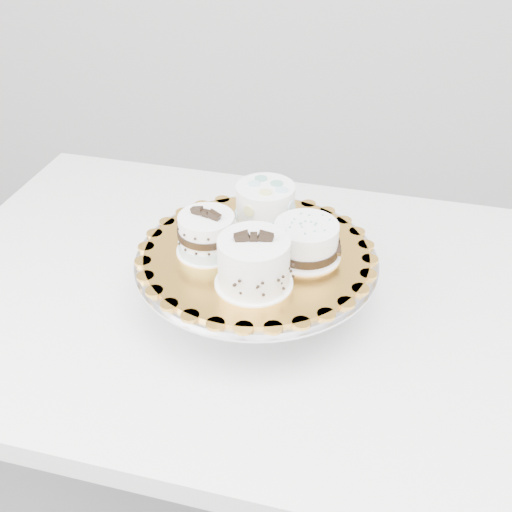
# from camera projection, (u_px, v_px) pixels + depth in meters

# --- Properties ---
(table) EXTENTS (1.36, 1.02, 0.75)m
(table) POSITION_uv_depth(u_px,v_px,m) (260.00, 322.00, 1.19)
(table) COLOR white
(table) RESTS_ON floor
(cake_stand) EXTENTS (0.40, 0.40, 0.11)m
(cake_stand) POSITION_uv_depth(u_px,v_px,m) (256.00, 271.00, 1.07)
(cake_stand) COLOR gray
(cake_stand) RESTS_ON table
(cake_board) EXTENTS (0.47, 0.47, 0.01)m
(cake_board) POSITION_uv_depth(u_px,v_px,m) (256.00, 253.00, 1.05)
(cake_board) COLOR gold
(cake_board) RESTS_ON cake_stand
(cake_swirl) EXTENTS (0.12, 0.12, 0.10)m
(cake_swirl) POSITION_uv_depth(u_px,v_px,m) (254.00, 263.00, 0.96)
(cake_swirl) COLOR white
(cake_swirl) RESTS_ON cake_board
(cake_banded) EXTENTS (0.12, 0.12, 0.08)m
(cake_banded) POSITION_uv_depth(u_px,v_px,m) (207.00, 235.00, 1.04)
(cake_banded) COLOR white
(cake_banded) RESTS_ON cake_board
(cake_dots) EXTENTS (0.13, 0.13, 0.08)m
(cake_dots) POSITION_uv_depth(u_px,v_px,m) (265.00, 205.00, 1.10)
(cake_dots) COLOR white
(cake_dots) RESTS_ON cake_board
(cake_ribbon) EXTENTS (0.12, 0.12, 0.06)m
(cake_ribbon) POSITION_uv_depth(u_px,v_px,m) (307.00, 241.00, 1.03)
(cake_ribbon) COLOR white
(cake_ribbon) RESTS_ON cake_board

